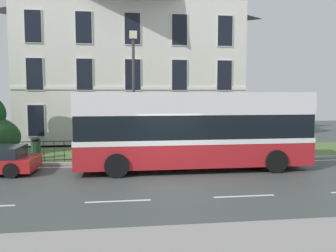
% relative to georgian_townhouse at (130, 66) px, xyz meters
% --- Properties ---
extents(ground_plane, '(60.00, 56.00, 0.18)m').
position_rel_georgian_townhouse_xyz_m(ground_plane, '(1.09, -14.31, -5.41)').
color(ground_plane, '#3E4644').
extents(georgian_townhouse, '(14.90, 10.94, 10.49)m').
position_rel_georgian_townhouse_xyz_m(georgian_townhouse, '(0.00, 0.00, 0.00)').
color(georgian_townhouse, silver).
rests_on(georgian_townhouse, ground_plane).
extents(iron_verge_railing, '(15.04, 0.04, 0.97)m').
position_rel_georgian_townhouse_xyz_m(iron_verge_railing, '(-0.00, -10.81, -4.77)').
color(iron_verge_railing, black).
rests_on(iron_verge_railing, ground_plane).
extents(single_decker_bus, '(9.96, 2.68, 3.34)m').
position_rel_georgian_townhouse_xyz_m(single_decker_bus, '(2.31, -12.70, -3.64)').
color(single_decker_bus, '#AE1D23').
rests_on(single_decker_bus, ground_plane).
extents(street_lamp_post, '(0.36, 0.24, 6.16)m').
position_rel_georgian_townhouse_xyz_m(street_lamp_post, '(-0.14, -10.13, -1.71)').
color(street_lamp_post, '#333338').
rests_on(street_lamp_post, ground_plane).
extents(litter_bin, '(0.47, 0.47, 1.03)m').
position_rel_georgian_townhouse_xyz_m(litter_bin, '(-4.89, -9.91, -4.75)').
color(litter_bin, '#23472D').
rests_on(litter_bin, ground_plane).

